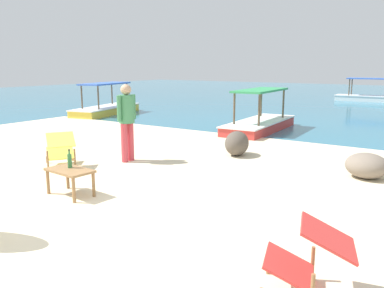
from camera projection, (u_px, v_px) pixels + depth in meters
name	position (u px, v px, depth m)	size (l,w,h in m)	color
sand_beach	(83.00, 224.00, 5.22)	(18.00, 14.00, 0.04)	beige
water_surface	(377.00, 100.00, 23.21)	(60.00, 36.00, 0.03)	teal
low_bench_table	(70.00, 174.00, 6.23)	(0.80, 0.51, 0.42)	olive
bottle	(70.00, 160.00, 6.28)	(0.07, 0.07, 0.30)	#2D6B38
deck_chair_near	(308.00, 254.00, 3.52)	(0.89, 0.73, 0.68)	olive
deck_chair_far	(61.00, 147.00, 8.04)	(0.93, 0.87, 0.68)	olive
person_standing	(127.00, 117.00, 8.33)	(0.32, 0.51, 1.62)	#CC3D47
shore_rock_medium	(237.00, 143.00, 9.00)	(0.72, 0.53, 0.55)	brown
shore_rock_small	(367.00, 166.00, 7.22)	(0.75, 0.69, 0.46)	gray
boat_yellow	(106.00, 107.00, 16.69)	(1.90, 3.83, 1.29)	gold
boat_red	(260.00, 122.00, 12.51)	(1.34, 3.73, 1.29)	#C63833
boat_white	(370.00, 96.00, 22.41)	(3.72, 1.31, 1.29)	white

